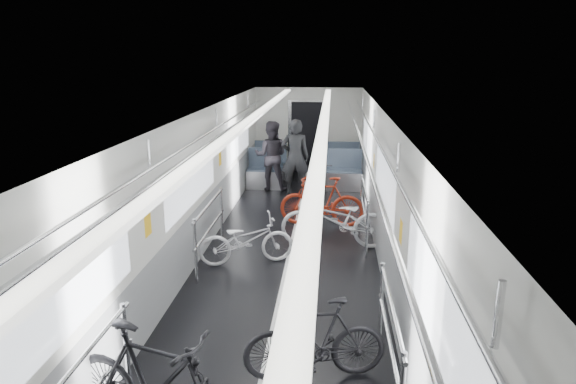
# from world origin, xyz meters

# --- Properties ---
(car_shell) EXTENTS (3.02, 14.01, 2.41)m
(car_shell) POSITION_xyz_m (0.00, 1.78, 1.13)
(car_shell) COLOR black
(car_shell) RESTS_ON ground
(bike_left_far) EXTENTS (1.62, 0.96, 0.80)m
(bike_left_far) POSITION_xyz_m (-0.67, 0.11, 0.40)
(bike_left_far) COLOR silver
(bike_left_far) RESTS_ON floor
(bike_right_near) EXTENTS (1.55, 0.72, 0.90)m
(bike_right_near) POSITION_xyz_m (0.54, -2.86, 0.45)
(bike_right_near) COLOR black
(bike_right_near) RESTS_ON floor
(bike_right_mid) EXTENTS (1.92, 0.70, 1.00)m
(bike_right_mid) POSITION_xyz_m (0.77, 0.97, 0.50)
(bike_right_mid) COLOR #ADAEB2
(bike_right_mid) RESTS_ON floor
(bike_right_far) EXTENTS (1.69, 0.60, 1.00)m
(bike_right_far) POSITION_xyz_m (0.50, 2.13, 0.50)
(bike_right_far) COLOR maroon
(bike_right_far) RESTS_ON floor
(bike_aisle) EXTENTS (0.91, 1.70, 0.85)m
(bike_aisle) POSITION_xyz_m (0.33, 4.32, 0.43)
(bike_aisle) COLOR black
(bike_aisle) RESTS_ON floor
(person_standing) EXTENTS (0.69, 0.46, 1.84)m
(person_standing) POSITION_xyz_m (-0.19, 4.42, 0.92)
(person_standing) COLOR black
(person_standing) RESTS_ON floor
(person_seated) EXTENTS (0.84, 0.65, 1.72)m
(person_seated) POSITION_xyz_m (-0.82, 4.87, 0.86)
(person_seated) COLOR #2B272E
(person_seated) RESTS_ON floor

